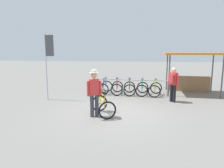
{
  "coord_description": "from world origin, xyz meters",
  "views": [
    {
      "loc": [
        0.99,
        -7.44,
        2.38
      ],
      "look_at": [
        -0.17,
        0.87,
        1.0
      ],
      "focal_mm": 31.92,
      "sensor_mm": 36.0,
      "label": 1
    }
  ],
  "objects": [
    {
      "name": "racked_bike_red",
      "position": [
        -0.25,
        3.53,
        0.37
      ],
      "size": [
        0.74,
        1.16,
        0.98
      ],
      "color": "black",
      "rests_on": "ground"
    },
    {
      "name": "racked_bike_teal",
      "position": [
        1.15,
        3.43,
        0.37
      ],
      "size": [
        0.73,
        1.15,
        0.97
      ],
      "color": "black",
      "rests_on": "ground"
    },
    {
      "name": "racked_bike_lime",
      "position": [
        1.85,
        3.38,
        0.37
      ],
      "size": [
        0.83,
        1.2,
        0.98
      ],
      "color": "black",
      "rests_on": "ground"
    },
    {
      "name": "pedestrian_with_backpack",
      "position": [
        2.56,
        2.09,
        0.94
      ],
      "size": [
        0.46,
        0.47,
        1.64
      ],
      "color": "black",
      "rests_on": "ground"
    },
    {
      "name": "racked_bike_black",
      "position": [
        0.45,
        3.48,
        0.37
      ],
      "size": [
        0.72,
        1.13,
        0.97
      ],
      "color": "black",
      "rests_on": "ground"
    },
    {
      "name": "ground_plane",
      "position": [
        0.0,
        0.0,
        0.0
      ],
      "size": [
        80.0,
        80.0,
        0.0
      ],
      "primitive_type": "plane",
      "color": "slate"
    },
    {
      "name": "bike_rack_rail",
      "position": [
        0.54,
        3.29,
        0.68
      ],
      "size": [
        3.9,
        0.32,
        0.88
      ],
      "color": "#99999E",
      "rests_on": "ground"
    },
    {
      "name": "racked_bike_blue",
      "position": [
        -0.95,
        3.57,
        0.37
      ],
      "size": [
        0.73,
        1.14,
        0.97
      ],
      "color": "black",
      "rests_on": "ground"
    },
    {
      "name": "person_with_featured_bike",
      "position": [
        -0.62,
        -0.54,
        0.95
      ],
      "size": [
        0.5,
        0.32,
        1.72
      ],
      "color": "#383842",
      "rests_on": "ground"
    },
    {
      "name": "market_stall",
      "position": [
        3.93,
        4.54,
        1.39
      ],
      "size": [
        3.24,
        2.49,
        2.3
      ],
      "color": "#4C4C51",
      "rests_on": "ground"
    },
    {
      "name": "featured_bicycle",
      "position": [
        -0.39,
        -0.22,
        0.49
      ],
      "size": [
        1.08,
        1.26,
        1.09
      ],
      "color": "black",
      "rests_on": "ground"
    },
    {
      "name": "banner_flag",
      "position": [
        -3.39,
        1.72,
        2.23
      ],
      "size": [
        0.45,
        0.05,
        3.2
      ],
      "color": "#B2B2B7",
      "rests_on": "ground"
    }
  ]
}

